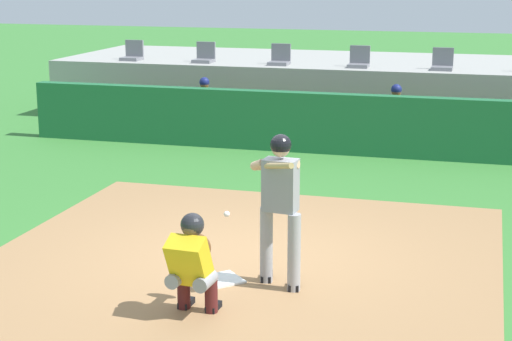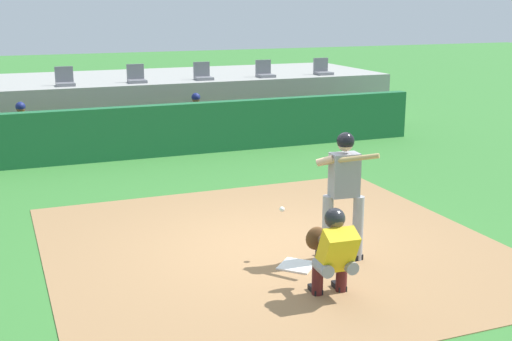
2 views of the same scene
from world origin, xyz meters
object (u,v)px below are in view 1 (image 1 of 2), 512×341
at_px(catcher_crouched, 193,260).
at_px(dugout_player_1, 395,115).
at_px(home_plate, 222,280).
at_px(dugout_player_0, 203,107).
at_px(batter_at_plate, 280,201).
at_px(stadium_seat_3, 359,61).
at_px(stadium_seat_2, 280,59).
at_px(stadium_seat_1, 204,57).
at_px(stadium_seat_4, 442,64).
at_px(stadium_seat_0, 133,55).

relative_size(catcher_crouched, dugout_player_1, 1.35).
relative_size(home_plate, catcher_crouched, 0.25).
bearing_deg(dugout_player_0, batter_at_plate, -65.20).
height_order(home_plate, stadium_seat_3, stadium_seat_3).
relative_size(home_plate, dugout_player_0, 0.34).
bearing_deg(stadium_seat_2, stadium_seat_3, 0.00).
relative_size(stadium_seat_2, stadium_seat_3, 1.00).
relative_size(batter_at_plate, stadium_seat_1, 3.76).
distance_m(home_plate, stadium_seat_1, 10.94).
bearing_deg(stadium_seat_4, home_plate, -100.34).
bearing_deg(dugout_player_1, batter_at_plate, -92.71).
bearing_deg(batter_at_plate, home_plate, -177.72).
relative_size(catcher_crouched, stadium_seat_4, 3.65).
height_order(home_plate, catcher_crouched, catcher_crouched).
bearing_deg(dugout_player_0, stadium_seat_1, 107.81).
relative_size(dugout_player_0, stadium_seat_2, 2.71).
bearing_deg(dugout_player_0, stadium_seat_0, 140.98).
distance_m(batter_at_plate, dugout_player_1, 8.13).
height_order(batter_at_plate, stadium_seat_0, stadium_seat_0).
xyz_separation_m(stadium_seat_1, stadium_seat_4, (5.57, 0.00, 0.00)).
distance_m(dugout_player_1, stadium_seat_1, 5.27).
distance_m(batter_at_plate, catcher_crouched, 1.30).
height_order(catcher_crouched, stadium_seat_4, stadium_seat_4).
relative_size(home_plate, stadium_seat_4, 0.92).
xyz_separation_m(catcher_crouched, stadium_seat_3, (-0.01, 11.17, 0.93)).
distance_m(home_plate, stadium_seat_4, 10.46).
xyz_separation_m(batter_at_plate, stadium_seat_0, (-6.26, 10.15, 0.50)).
bearing_deg(stadium_seat_4, batter_at_plate, -96.56).
bearing_deg(home_plate, stadium_seat_0, 118.69).
distance_m(dugout_player_0, stadium_seat_2, 2.52).
relative_size(stadium_seat_3, stadium_seat_4, 1.00).
bearing_deg(batter_at_plate, catcher_crouched, -123.99).
xyz_separation_m(catcher_crouched, dugout_player_1, (1.07, 9.13, 0.07)).
height_order(batter_at_plate, stadium_seat_3, stadium_seat_3).
bearing_deg(stadium_seat_4, dugout_player_0, -157.52).
bearing_deg(home_plate, dugout_player_0, 110.60).
xyz_separation_m(catcher_crouched, stadium_seat_2, (-1.86, 11.17, 0.93)).
bearing_deg(stadium_seat_4, catcher_crouched, -99.41).
relative_size(stadium_seat_0, stadium_seat_4, 1.00).
height_order(dugout_player_0, stadium_seat_4, stadium_seat_4).
relative_size(dugout_player_0, dugout_player_1, 1.00).
distance_m(batter_at_plate, stadium_seat_4, 10.23).
relative_size(home_plate, stadium_seat_2, 0.92).
distance_m(batter_at_plate, dugout_player_0, 8.95).
height_order(stadium_seat_0, stadium_seat_1, same).
bearing_deg(dugout_player_1, catcher_crouched, -96.68).
distance_m(catcher_crouched, stadium_seat_1, 11.81).
bearing_deg(dugout_player_0, stadium_seat_2, 59.40).
distance_m(dugout_player_0, stadium_seat_4, 5.39).
xyz_separation_m(batter_at_plate, stadium_seat_3, (-0.69, 10.15, 0.50)).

